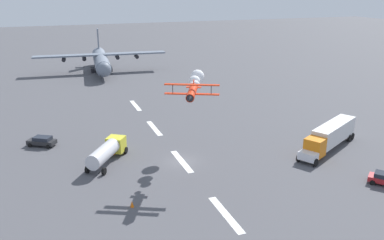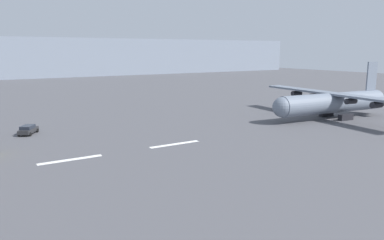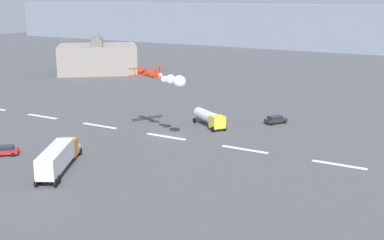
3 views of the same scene
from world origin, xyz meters
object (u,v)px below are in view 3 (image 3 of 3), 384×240
stunt_biplane_red (164,78)px  traffic_cone_far (218,128)px  traffic_cone_near (150,117)px  followme_car_yellow (4,150)px  semi_truck_orange (59,156)px  fuel_tanker_truck (209,118)px  airport_staff_sedan (276,119)px

stunt_biplane_red → traffic_cone_far: bearing=69.1°
traffic_cone_near → traffic_cone_far: (15.72, -0.59, 0.00)m
followme_car_yellow → traffic_cone_far: 37.07m
stunt_biplane_red → semi_truck_orange: bearing=-102.8°
semi_truck_orange → fuel_tanker_truck: 33.14m
traffic_cone_near → followme_car_yellow: bearing=-100.1°
stunt_biplane_red → airport_staff_sedan: 25.95m
traffic_cone_near → airport_staff_sedan: bearing=21.8°
fuel_tanker_truck → airport_staff_sedan: bearing=41.0°
fuel_tanker_truck → followme_car_yellow: bearing=-120.5°
traffic_cone_far → followme_car_yellow: bearing=-124.9°
stunt_biplane_red → airport_staff_sedan: size_ratio=2.91×
fuel_tanker_truck → traffic_cone_far: size_ratio=11.46×
semi_truck_orange → traffic_cone_far: bearing=74.2°
stunt_biplane_red → fuel_tanker_truck: stunt_biplane_red is taller
stunt_biplane_red → fuel_tanker_truck: 15.48m
stunt_biplane_red → traffic_cone_near: bearing=134.3°
airport_staff_sedan → followme_car_yellow: bearing=-125.4°
fuel_tanker_truck → airport_staff_sedan: fuel_tanker_truck is taller
airport_staff_sedan → traffic_cone_far: bearing=-126.6°
fuel_tanker_truck → traffic_cone_far: bearing=-26.2°
traffic_cone_near → semi_truck_orange: bearing=-77.8°
followme_car_yellow → stunt_biplane_red: bearing=48.6°
fuel_tanker_truck → traffic_cone_far: 3.15m
fuel_tanker_truck → followme_car_yellow: 36.75m
traffic_cone_far → airport_staff_sedan: bearing=53.4°
traffic_cone_far → fuel_tanker_truck: bearing=153.8°
followme_car_yellow → airport_staff_sedan: size_ratio=0.96×
stunt_biplane_red → traffic_cone_far: size_ratio=17.91×
semi_truck_orange → traffic_cone_near: bearing=102.2°
semi_truck_orange → fuel_tanker_truck: bearing=79.1°
followme_car_yellow → airport_staff_sedan: 49.28m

